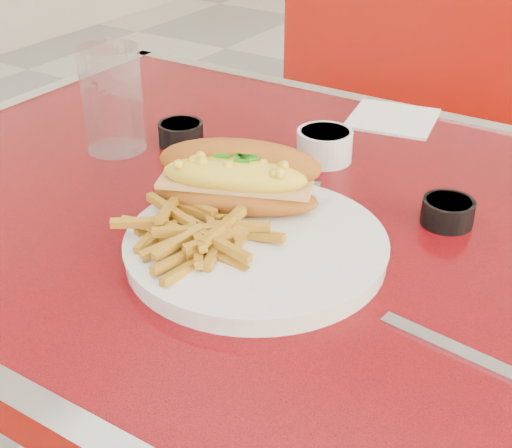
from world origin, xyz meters
The scene contains 12 objects.
diner_table centered at (0.00, 0.00, 0.61)m, with size 1.23×0.83×0.77m.
booth_bench_far centered at (0.00, 0.81, 0.29)m, with size 1.20×0.51×0.90m.
dinner_plate centered at (0.00, -0.11, 0.78)m, with size 0.38×0.38×0.02m.
mac_hoagie centered at (-0.06, -0.06, 0.83)m, with size 0.22×0.16×0.09m.
fries_pile centered at (-0.06, -0.15, 0.81)m, with size 0.12×0.11×0.04m, color #C48A21, non-canonical shape.
fork centered at (0.01, -0.02, 0.79)m, with size 0.06×0.15×0.00m.
gravy_ramekin centered at (-0.05, 0.15, 0.79)m, with size 0.09×0.09×0.04m.
sauce_cup_left centered at (-0.26, 0.09, 0.79)m, with size 0.08×0.08×0.03m.
sauce_cup_right centered at (0.15, 0.07, 0.79)m, with size 0.07×0.07×0.03m.
water_tumbler centered at (-0.33, 0.02, 0.84)m, with size 0.09×0.09×0.15m, color silver.
knife centered at (0.29, -0.15, 0.77)m, with size 0.21×0.04×0.01m.
paper_napkin centered at (-0.03, 0.34, 0.77)m, with size 0.13×0.13×0.00m, color white.
Camera 1 is at (0.36, -0.67, 1.20)m, focal length 50.00 mm.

